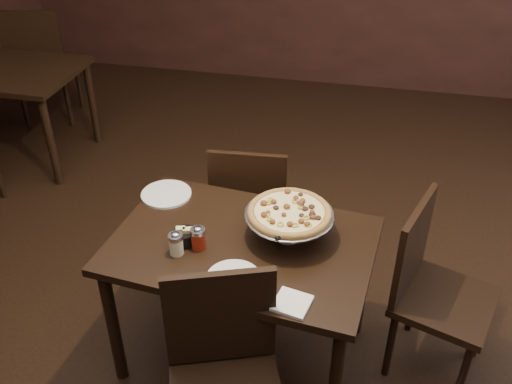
# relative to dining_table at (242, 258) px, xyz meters

# --- Properties ---
(room) EXTENTS (6.04, 7.04, 2.84)m
(room) POSITION_rel_dining_table_xyz_m (0.10, -0.04, 0.80)
(room) COLOR black
(room) RESTS_ON ground
(dining_table) EXTENTS (1.18, 0.85, 0.69)m
(dining_table) POSITION_rel_dining_table_xyz_m (0.00, 0.00, 0.00)
(dining_table) COLOR black
(dining_table) RESTS_ON ground
(background_table) EXTENTS (1.12, 0.75, 0.70)m
(background_table) POSITION_rel_dining_table_xyz_m (-2.16, 1.52, 0.01)
(background_table) COLOR black
(background_table) RESTS_ON ground
(pizza_stand) EXTENTS (0.38, 0.38, 0.16)m
(pizza_stand) POSITION_rel_dining_table_xyz_m (0.19, 0.08, 0.22)
(pizza_stand) COLOR silver
(pizza_stand) RESTS_ON dining_table
(parmesan_shaker) EXTENTS (0.06, 0.06, 0.11)m
(parmesan_shaker) POSITION_rel_dining_table_xyz_m (-0.25, -0.13, 0.14)
(parmesan_shaker) COLOR #F1EABB
(parmesan_shaker) RESTS_ON dining_table
(pepper_flake_shaker) EXTENTS (0.06, 0.06, 0.11)m
(pepper_flake_shaker) POSITION_rel_dining_table_xyz_m (-0.17, -0.08, 0.14)
(pepper_flake_shaker) COLOR maroon
(pepper_flake_shaker) RESTS_ON dining_table
(packet_caddy) EXTENTS (0.10, 0.10, 0.08)m
(packet_caddy) POSITION_rel_dining_table_xyz_m (-0.24, -0.06, 0.12)
(packet_caddy) COLOR black
(packet_caddy) RESTS_ON dining_table
(napkin_stack) EXTENTS (0.15, 0.15, 0.01)m
(napkin_stack) POSITION_rel_dining_table_xyz_m (0.27, -0.32, 0.10)
(napkin_stack) COLOR white
(napkin_stack) RESTS_ON dining_table
(plate_left) EXTENTS (0.24, 0.24, 0.01)m
(plate_left) POSITION_rel_dining_table_xyz_m (-0.44, 0.27, 0.10)
(plate_left) COLOR white
(plate_left) RESTS_ON dining_table
(plate_near) EXTENTS (0.22, 0.22, 0.01)m
(plate_near) POSITION_rel_dining_table_xyz_m (0.02, -0.23, 0.10)
(plate_near) COLOR white
(plate_near) RESTS_ON dining_table
(serving_spatula) EXTENTS (0.16, 0.16, 0.02)m
(serving_spatula) POSITION_rel_dining_table_xyz_m (0.20, -0.06, 0.22)
(serving_spatula) COLOR silver
(serving_spatula) RESTS_ON pizza_stand
(chair_far) EXTENTS (0.43, 0.43, 0.85)m
(chair_far) POSITION_rel_dining_table_xyz_m (-0.10, 0.59, -0.14)
(chair_far) COLOR black
(chair_far) RESTS_ON ground
(chair_near) EXTENTS (0.53, 0.53, 0.89)m
(chair_near) POSITION_rel_dining_table_xyz_m (0.06, -0.53, -0.12)
(chair_near) COLOR black
(chair_near) RESTS_ON ground
(chair_side) EXTENTS (0.51, 0.51, 0.87)m
(chair_side) POSITION_rel_dining_table_xyz_m (0.83, 0.14, -0.13)
(chair_side) COLOR black
(chair_side) RESTS_ON ground
(bg_chair_far) EXTENTS (0.55, 0.55, 0.98)m
(bg_chair_far) POSITION_rel_dining_table_xyz_m (-2.20, 2.11, -0.07)
(bg_chair_far) COLOR black
(bg_chair_far) RESTS_ON ground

